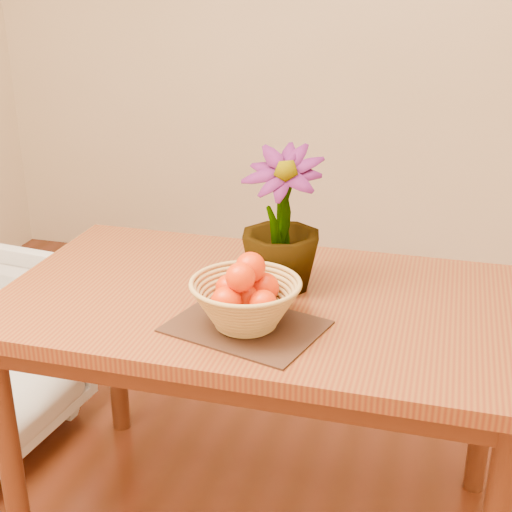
# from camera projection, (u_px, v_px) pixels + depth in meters

# --- Properties ---
(wall_back) EXTENTS (4.00, 0.02, 2.70)m
(wall_back) POSITION_uv_depth(u_px,v_px,m) (369.00, 15.00, 3.41)
(wall_back) COLOR #FFE5C2
(wall_back) RESTS_ON floor
(table) EXTENTS (1.40, 0.80, 0.75)m
(table) POSITION_uv_depth(u_px,v_px,m) (263.00, 326.00, 1.92)
(table) COLOR brown
(table) RESTS_ON floor
(placemat) EXTENTS (0.41, 0.35, 0.01)m
(placemat) POSITION_uv_depth(u_px,v_px,m) (246.00, 326.00, 1.73)
(placemat) COLOR #331A12
(placemat) RESTS_ON table
(wicker_basket) EXTENTS (0.27, 0.27, 0.11)m
(wicker_basket) POSITION_uv_depth(u_px,v_px,m) (246.00, 305.00, 1.71)
(wicker_basket) COLOR tan
(wicker_basket) RESTS_ON placemat
(orange_pile) EXTENTS (0.17, 0.18, 0.13)m
(orange_pile) POSITION_uv_depth(u_px,v_px,m) (246.00, 288.00, 1.69)
(orange_pile) COLOR red
(orange_pile) RESTS_ON wicker_basket
(potted_plant) EXTENTS (0.23, 0.23, 0.39)m
(potted_plant) POSITION_uv_depth(u_px,v_px,m) (281.00, 220.00, 1.88)
(potted_plant) COLOR #144313
(potted_plant) RESTS_ON table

